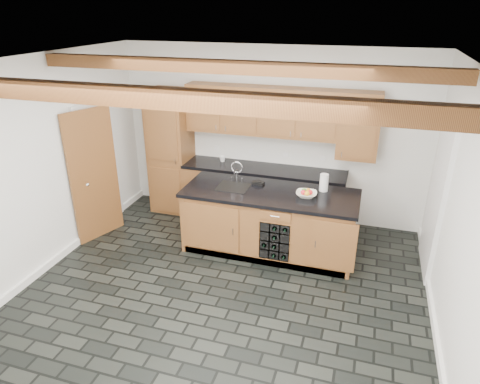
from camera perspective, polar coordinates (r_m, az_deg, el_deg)
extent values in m
plane|color=black|center=(5.48, -2.65, -13.83)|extent=(5.00, 5.00, 0.00)
plane|color=white|center=(7.02, 4.08, 7.62)|extent=(5.00, 0.00, 5.00)
plane|color=white|center=(6.04, -25.86, 2.55)|extent=(0.00, 5.00, 5.00)
plane|color=white|center=(4.62, 27.72, -4.05)|extent=(0.00, 5.00, 5.00)
plane|color=white|center=(4.38, -3.36, 16.62)|extent=(5.00, 5.00, 0.00)
cube|color=brown|center=(3.31, -10.70, 12.22)|extent=(4.90, 0.15, 0.15)
cube|color=brown|center=(4.96, -0.82, 16.31)|extent=(4.90, 0.15, 0.15)
cube|color=white|center=(6.59, -23.65, -8.46)|extent=(0.04, 5.00, 0.10)
cube|color=white|center=(5.32, 24.66, -17.04)|extent=(0.04, 5.00, 0.10)
cube|color=white|center=(7.08, -18.29, 3.37)|extent=(0.06, 0.94, 2.04)
cube|color=brown|center=(6.74, -18.88, 2.09)|extent=(0.31, 0.77, 2.00)
cube|color=white|center=(6.11, 24.74, -0.89)|extent=(0.06, 0.98, 2.04)
cube|color=black|center=(6.12, 24.94, -1.09)|extent=(0.02, 0.86, 1.96)
cube|color=brown|center=(7.39, -9.15, 5.37)|extent=(0.65, 0.60, 2.10)
cube|color=brown|center=(7.08, 3.09, -0.49)|extent=(2.60, 0.60, 0.88)
cube|color=black|center=(6.91, 3.18, 3.03)|extent=(2.64, 0.62, 0.05)
cube|color=white|center=(7.08, 3.81, 5.98)|extent=(2.60, 0.02, 0.52)
cube|color=brown|center=(6.78, 2.78, 10.78)|extent=(2.40, 0.35, 0.75)
cube|color=brown|center=(6.61, 15.59, 8.48)|extent=(0.60, 0.35, 1.00)
cube|color=brown|center=(6.23, 3.93, -4.09)|extent=(2.40, 0.90, 0.88)
cube|color=black|center=(6.02, 4.05, -0.18)|extent=(2.46, 0.96, 0.05)
cube|color=brown|center=(6.01, -3.82, -4.77)|extent=(0.80, 0.02, 0.70)
cube|color=brown|center=(5.69, 12.23, -7.05)|extent=(0.60, 0.02, 0.70)
cube|color=black|center=(5.95, 4.91, -6.00)|extent=(0.42, 0.30, 0.56)
cylinder|color=black|center=(5.79, 6.25, -4.57)|extent=(0.07, 0.26, 0.07)
cylinder|color=black|center=(5.81, 4.89, -4.39)|extent=(0.07, 0.26, 0.07)
cylinder|color=black|center=(5.88, 4.84, -5.59)|extent=(0.07, 0.26, 0.07)
cylinder|color=black|center=(5.95, 4.80, -6.77)|extent=(0.07, 0.26, 0.07)
cylinder|color=black|center=(6.02, 4.75, -7.92)|extent=(0.07, 0.26, 0.07)
cylinder|color=black|center=(5.97, 3.48, -6.58)|extent=(0.07, 0.26, 0.07)
cylinder|color=black|center=(6.00, 6.07, -8.11)|extent=(0.07, 0.26, 0.07)
cube|color=black|center=(6.15, -0.93, 0.61)|extent=(0.45, 0.40, 0.02)
cylinder|color=silver|center=(6.27, -0.42, 2.10)|extent=(0.02, 0.02, 0.20)
torus|color=silver|center=(6.22, -0.43, 3.30)|extent=(0.18, 0.02, 0.18)
cylinder|color=silver|center=(6.32, -1.11, 1.68)|extent=(0.02, 0.02, 0.08)
cylinder|color=silver|center=(6.27, 0.28, 1.52)|extent=(0.02, 0.02, 0.08)
cube|color=black|center=(6.25, 2.42, 1.20)|extent=(0.19, 0.13, 0.04)
cylinder|color=black|center=(6.24, 2.42, 1.43)|extent=(0.12, 0.12, 0.01)
imported|color=white|center=(5.90, 8.84, -0.32)|extent=(0.30, 0.30, 0.07)
sphere|color=red|center=(5.88, 9.34, -0.04)|extent=(0.07, 0.07, 0.07)
sphere|color=orange|center=(5.93, 9.09, 0.17)|extent=(0.07, 0.07, 0.07)
sphere|color=#428925|center=(5.92, 8.53, 0.17)|extent=(0.07, 0.07, 0.07)
sphere|color=red|center=(5.86, 8.42, -0.04)|extent=(0.07, 0.07, 0.07)
sphere|color=orange|center=(5.84, 8.93, -0.18)|extent=(0.07, 0.07, 0.07)
cylinder|color=white|center=(6.10, 11.12, 1.24)|extent=(0.12, 0.12, 0.25)
imported|color=white|center=(7.16, -2.35, 4.46)|extent=(0.13, 0.13, 0.10)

